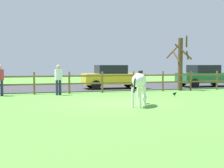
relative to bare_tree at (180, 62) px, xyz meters
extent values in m
plane|color=#549338|center=(-5.85, -5.15, -1.82)|extent=(60.00, 60.00, 0.00)
cube|color=#38383D|center=(-5.85, 4.15, -1.79)|extent=(28.00, 7.40, 0.05)
cylinder|color=brown|center=(-9.06, -0.15, -1.20)|extent=(0.11, 0.11, 1.24)
cylinder|color=brown|center=(-7.12, -0.15, -1.20)|extent=(0.11, 0.11, 1.24)
cylinder|color=brown|center=(-5.17, -0.15, -1.20)|extent=(0.11, 0.11, 1.24)
cylinder|color=brown|center=(-3.22, -0.15, -1.20)|extent=(0.11, 0.11, 1.24)
cylinder|color=brown|center=(-1.28, -0.15, -1.20)|extent=(0.11, 0.11, 1.24)
cylinder|color=brown|center=(0.67, -0.15, -1.20)|extent=(0.11, 0.11, 1.24)
cylinder|color=brown|center=(2.62, -0.15, -1.20)|extent=(0.11, 0.11, 1.24)
cube|color=brown|center=(-6.14, -0.15, -1.26)|extent=(21.42, 0.06, 0.09)
cube|color=brown|center=(-6.14, -0.15, -0.83)|extent=(21.42, 0.06, 0.09)
cylinder|color=#513A23|center=(0.00, 0.01, -0.15)|extent=(0.30, 0.30, 3.32)
cylinder|color=#513A23|center=(0.32, -0.18, 1.29)|extent=(0.49, 0.76, 0.72)
cylinder|color=#513A23|center=(-0.14, 0.59, 0.78)|extent=(1.26, 0.39, 1.11)
cylinder|color=#513A23|center=(-0.34, -0.03, 0.37)|extent=(0.19, 0.75, 0.74)
cylinder|color=#513A23|center=(-0.09, -0.52, 0.63)|extent=(1.15, 0.30, 1.00)
cylinder|color=#513A23|center=(0.35, -0.25, 0.42)|extent=(0.63, 0.81, 0.59)
ellipsoid|color=white|center=(-5.37, -6.54, -0.78)|extent=(1.12, 1.29, 0.56)
cylinder|color=white|center=(-5.25, -6.13, -1.43)|extent=(0.11, 0.11, 0.78)
cylinder|color=white|center=(-5.02, -6.30, -1.43)|extent=(0.11, 0.11, 0.78)
cylinder|color=white|center=(-5.72, -6.78, -1.43)|extent=(0.11, 0.11, 0.78)
cylinder|color=white|center=(-5.49, -6.94, -1.43)|extent=(0.11, 0.11, 0.78)
cylinder|color=white|center=(-5.06, -6.11, -0.97)|extent=(0.54, 0.62, 0.51)
ellipsoid|color=white|center=(-4.81, -5.77, -1.54)|extent=(0.42, 0.47, 0.24)
cube|color=black|center=(-5.22, -6.33, -0.46)|extent=(0.36, 0.48, 0.12)
cylinder|color=black|center=(-5.76, -7.08, -0.93)|extent=(0.15, 0.18, 0.54)
cylinder|color=black|center=(-2.07, -3.17, -1.79)|extent=(0.01, 0.01, 0.06)
cylinder|color=black|center=(-2.07, -3.21, -1.79)|extent=(0.01, 0.01, 0.06)
ellipsoid|color=black|center=(-2.07, -3.19, -1.70)|extent=(0.18, 0.10, 0.12)
sphere|color=black|center=(-1.98, -3.19, -1.65)|extent=(0.07, 0.07, 0.07)
cube|color=yellow|center=(-3.84, 2.13, -1.12)|extent=(4.01, 1.72, 0.70)
cube|color=black|center=(-3.99, 2.13, -0.49)|extent=(1.91, 1.57, 0.56)
cylinder|color=black|center=(-2.49, 2.97, -1.47)|extent=(0.60, 0.18, 0.60)
cylinder|color=black|center=(-2.50, 1.27, -1.47)|extent=(0.60, 0.18, 0.60)
cylinder|color=black|center=(-5.19, 2.99, -1.47)|extent=(0.60, 0.18, 0.60)
cylinder|color=black|center=(-5.20, 1.29, -1.47)|extent=(0.60, 0.18, 0.60)
cube|color=#236B38|center=(3.10, 1.99, -1.12)|extent=(4.01, 1.73, 0.70)
cube|color=black|center=(2.95, 1.99, -0.49)|extent=(1.91, 1.58, 0.56)
cylinder|color=black|center=(4.44, 2.85, -1.47)|extent=(0.60, 0.18, 0.60)
cylinder|color=black|center=(1.74, 2.83, -1.47)|extent=(0.60, 0.18, 0.60)
cylinder|color=black|center=(1.75, 1.13, -1.47)|extent=(0.60, 0.18, 0.60)
cylinder|color=#232847|center=(-7.92, -1.00, -1.41)|extent=(0.14, 0.14, 0.82)
cylinder|color=#232847|center=(-7.75, -0.95, -1.41)|extent=(0.14, 0.14, 0.82)
cube|color=silver|center=(-7.83, -0.97, -0.71)|extent=(0.41, 0.31, 0.58)
sphere|color=tan|center=(-7.83, -0.97, -0.29)|extent=(0.22, 0.22, 0.22)
cylinder|color=#232847|center=(-10.74, -0.57, -1.41)|extent=(0.14, 0.14, 0.82)
cube|color=#B7333D|center=(-10.83, -0.60, -0.71)|extent=(0.41, 0.31, 0.58)
sphere|color=tan|center=(-10.83, -0.60, -0.29)|extent=(0.22, 0.22, 0.22)
camera|label=1|loc=(-9.95, -18.23, -0.14)|focal=51.20mm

